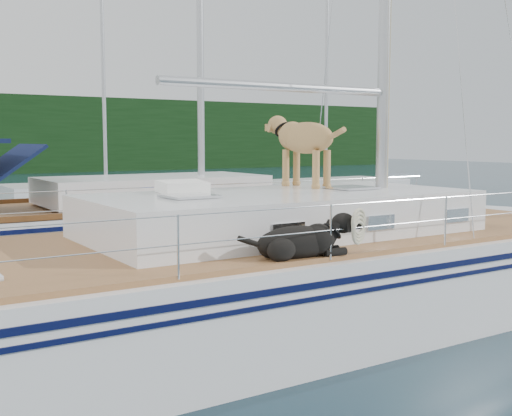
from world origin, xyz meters
TOP-DOWN VIEW (x-y plane):
  - ground at (0.00, 0.00)m, footprint 120.00×120.00m
  - main_sailboat at (0.11, 0.00)m, footprint 12.00×3.80m
  - neighbor_sailboat at (0.48, 6.07)m, footprint 11.00×3.50m
  - bg_boat_center at (4.00, 16.00)m, footprint 7.20×3.00m
  - bg_boat_east at (12.00, 13.00)m, footprint 6.40×3.00m

SIDE VIEW (x-z plane):
  - ground at x=0.00m, z-range 0.00..0.00m
  - bg_boat_center at x=4.00m, z-range -5.37..6.28m
  - bg_boat_east at x=12.00m, z-range -5.37..6.28m
  - neighbor_sailboat at x=0.48m, z-range -6.02..7.28m
  - main_sailboat at x=0.11m, z-range -6.32..7.69m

